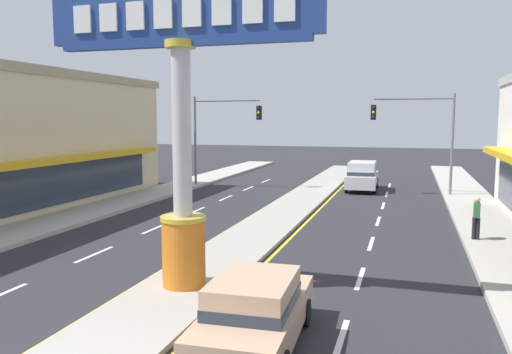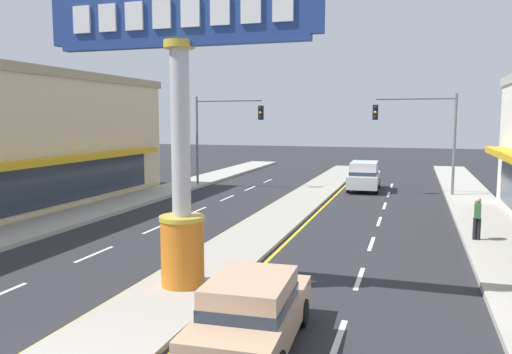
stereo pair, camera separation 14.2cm
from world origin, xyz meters
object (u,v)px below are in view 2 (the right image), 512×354
object	(u,v)px
traffic_light_left_side	(221,126)
traffic_light_right_side	(424,126)
suv_far_right_lane	(364,176)
pedestrian_near_kerb	(477,216)
district_sign	(180,125)
sedan_near_left_lane	(252,311)

from	to	relation	value
traffic_light_left_side	traffic_light_right_side	distance (m)	12.99
traffic_light_left_side	suv_far_right_lane	world-z (taller)	traffic_light_left_side
pedestrian_near_kerb	suv_far_right_lane	bearing A→B (deg)	112.02
traffic_light_right_side	pedestrian_near_kerb	size ratio (longest dim) A/B	3.83
pedestrian_near_kerb	traffic_light_right_side	bearing A→B (deg)	98.73
district_sign	pedestrian_near_kerb	xyz separation A→B (m)	(8.32, 7.92, -3.45)
traffic_light_left_side	sedan_near_left_lane	xyz separation A→B (m)	(9.40, -22.49, -3.46)
suv_far_right_lane	pedestrian_near_kerb	world-z (taller)	suv_far_right_lane
district_sign	pedestrian_near_kerb	bearing A→B (deg)	43.59
traffic_light_right_side	sedan_near_left_lane	bearing A→B (deg)	-98.98
district_sign	sedan_near_left_lane	distance (m)	5.54
district_sign	suv_far_right_lane	distance (m)	21.80
traffic_light_right_side	sedan_near_left_lane	distance (m)	23.22
traffic_light_left_side	pedestrian_near_kerb	size ratio (longest dim) A/B	3.83
traffic_light_left_side	traffic_light_right_side	size ratio (longest dim) A/B	1.00
traffic_light_right_side	pedestrian_near_kerb	distance (m)	12.46
traffic_light_left_side	pedestrian_near_kerb	bearing A→B (deg)	-38.36
traffic_light_right_side	traffic_light_left_side	bearing A→B (deg)	-179.16
district_sign	suv_far_right_lane	size ratio (longest dim) A/B	1.74
pedestrian_near_kerb	district_sign	bearing A→B (deg)	-136.41
traffic_light_left_side	sedan_near_left_lane	size ratio (longest dim) A/B	1.42
traffic_light_left_side	pedestrian_near_kerb	xyz separation A→B (m)	(14.82, -11.72, -3.15)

